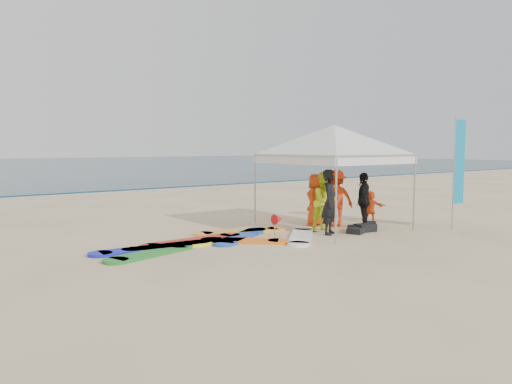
{
  "coord_description": "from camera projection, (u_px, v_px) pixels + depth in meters",
  "views": [
    {
      "loc": [
        -8.23,
        -7.68,
        2.38
      ],
      "look_at": [
        -0.2,
        2.6,
        1.2
      ],
      "focal_mm": 35.0,
      "sensor_mm": 36.0,
      "label": 1
    }
  ],
  "objects": [
    {
      "name": "ground",
      "position": [
        333.0,
        252.0,
        11.29
      ],
      "size": [
        120.0,
        120.0,
        0.0
      ],
      "primitive_type": "plane",
      "color": "beige",
      "rests_on": "ground"
    },
    {
      "name": "shoreline_foam",
      "position": [
        72.0,
        194.0,
        25.57
      ],
      "size": [
        160.0,
        1.2,
        0.01
      ],
      "primitive_type": "cube",
      "color": "silver",
      "rests_on": "ground"
    },
    {
      "name": "person_black_a",
      "position": [
        330.0,
        202.0,
        13.52
      ],
      "size": [
        0.77,
        0.68,
        1.77
      ],
      "primitive_type": "imported",
      "rotation": [
        0.0,
        0.0,
        0.5
      ],
      "color": "black",
      "rests_on": "ground"
    },
    {
      "name": "person_yellow",
      "position": [
        325.0,
        202.0,
        14.1
      ],
      "size": [
        0.84,
        0.67,
        1.68
      ],
      "primitive_type": "imported",
      "rotation": [
        0.0,
        0.0,
        -0.05
      ],
      "color": "#E3F823",
      "rests_on": "ground"
    },
    {
      "name": "person_orange_a",
      "position": [
        336.0,
        198.0,
        14.94
      ],
      "size": [
        1.25,
        1.0,
        1.69
      ],
      "primitive_type": "imported",
      "rotation": [
        0.0,
        0.0,
        2.75
      ],
      "color": "#FD4416",
      "rests_on": "ground"
    },
    {
      "name": "person_black_b",
      "position": [
        364.0,
        200.0,
        14.61
      ],
      "size": [
        1.03,
        0.82,
        1.64
      ],
      "primitive_type": "imported",
      "rotation": [
        0.0,
        0.0,
        3.66
      ],
      "color": "black",
      "rests_on": "ground"
    },
    {
      "name": "person_orange_b",
      "position": [
        315.0,
        200.0,
        15.08
      ],
      "size": [
        0.91,
        0.78,
        1.57
      ],
      "primitive_type": "imported",
      "rotation": [
        0.0,
        0.0,
        3.59
      ],
      "color": "#CC3E12",
      "rests_on": "ground"
    },
    {
      "name": "person_seated",
      "position": [
        370.0,
        207.0,
        15.77
      ],
      "size": [
        0.69,
        0.97,
        1.01
      ],
      "primitive_type": "imported",
      "rotation": [
        0.0,
        0.0,
        2.04
      ],
      "color": "#EF5415",
      "rests_on": "ground"
    },
    {
      "name": "canopy_tent",
      "position": [
        334.0,
        125.0,
        14.26
      ],
      "size": [
        4.57,
        4.57,
        3.44
      ],
      "color": "#A5A5A8",
      "rests_on": "ground"
    },
    {
      "name": "feather_flag",
      "position": [
        459.0,
        163.0,
        14.4
      ],
      "size": [
        0.55,
        0.04,
        3.25
      ],
      "color": "#A5A5A8",
      "rests_on": "ground"
    },
    {
      "name": "marker_pennant",
      "position": [
        278.0,
        219.0,
        13.03
      ],
      "size": [
        0.28,
        0.28,
        0.64
      ],
      "color": "#A5A5A8",
      "rests_on": "ground"
    },
    {
      "name": "gear_pile",
      "position": [
        362.0,
        228.0,
        14.07
      ],
      "size": [
        1.5,
        0.77,
        0.22
      ],
      "color": "black",
      "rests_on": "ground"
    },
    {
      "name": "surfboard_spread",
      "position": [
        215.0,
        241.0,
        12.45
      ],
      "size": [
        6.01,
        3.08,
        0.07
      ],
      "color": "#151CBA",
      "rests_on": "ground"
    }
  ]
}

